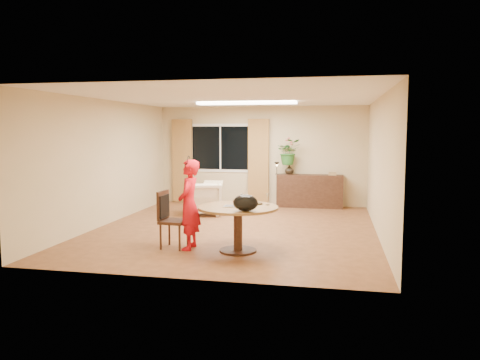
{
  "coord_description": "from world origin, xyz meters",
  "views": [
    {
      "loc": [
        1.94,
        -9.01,
        1.96
      ],
      "look_at": [
        0.14,
        -0.2,
        1.01
      ],
      "focal_mm": 35.0,
      "sensor_mm": 36.0,
      "label": 1
    }
  ],
  "objects_px": {
    "dining_table": "(238,216)",
    "armchair": "(203,198)",
    "sideboard": "(310,191)",
    "child": "(189,205)",
    "dining_chair": "(174,220)"
  },
  "relations": [
    {
      "from": "armchair",
      "to": "child",
      "type": "bearing_deg",
      "value": 86.29
    },
    {
      "from": "dining_table",
      "to": "dining_chair",
      "type": "height_order",
      "value": "dining_chair"
    },
    {
      "from": "dining_chair",
      "to": "armchair",
      "type": "relative_size",
      "value": 1.13
    },
    {
      "from": "dining_chair",
      "to": "dining_table",
      "type": "bearing_deg",
      "value": 4.11
    },
    {
      "from": "child",
      "to": "sideboard",
      "type": "height_order",
      "value": "child"
    },
    {
      "from": "armchair",
      "to": "sideboard",
      "type": "height_order",
      "value": "sideboard"
    },
    {
      "from": "child",
      "to": "sideboard",
      "type": "xyz_separation_m",
      "value": [
        1.72,
        4.71,
        -0.32
      ]
    },
    {
      "from": "dining_table",
      "to": "sideboard",
      "type": "distance_m",
      "value": 4.81
    },
    {
      "from": "dining_chair",
      "to": "sideboard",
      "type": "xyz_separation_m",
      "value": [
        1.99,
        4.71,
        -0.06
      ]
    },
    {
      "from": "dining_chair",
      "to": "armchair",
      "type": "xyz_separation_m",
      "value": [
        -0.39,
        3.13,
        -0.09
      ]
    },
    {
      "from": "dining_table",
      "to": "child",
      "type": "relative_size",
      "value": 0.88
    },
    {
      "from": "dining_chair",
      "to": "sideboard",
      "type": "height_order",
      "value": "dining_chair"
    },
    {
      "from": "sideboard",
      "to": "armchair",
      "type": "bearing_deg",
      "value": -146.54
    },
    {
      "from": "dining_table",
      "to": "dining_chair",
      "type": "distance_m",
      "value": 1.1
    },
    {
      "from": "dining_table",
      "to": "armchair",
      "type": "height_order",
      "value": "armchair"
    }
  ]
}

